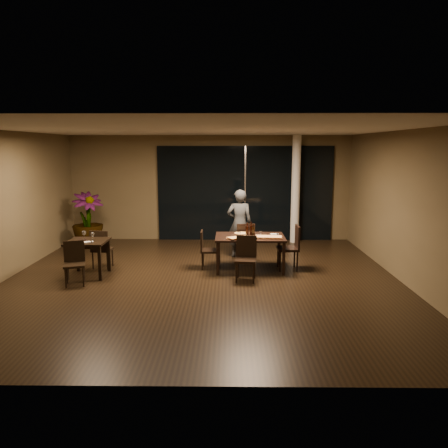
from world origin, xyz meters
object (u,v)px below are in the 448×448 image
chair_side_far (101,247)px  bottle_b (254,230)px  main_table (250,239)px  bottle_a (247,229)px  chair_main_far (245,240)px  chair_main_near (246,256)px  chair_main_left (206,247)px  side_table (88,247)px  bottle_c (251,229)px  chair_main_right (292,245)px  diner (239,223)px  chair_side_near (74,260)px  potted_plant (88,220)px

chair_side_far → bottle_b: (3.37, 0.00, 0.39)m
main_table → bottle_a: size_ratio=5.01×
bottle_a → bottle_b: bearing=12.8°
bottle_b → chair_main_far: bearing=103.5°
chair_side_far → bottle_b: bottle_b is taller
chair_main_near → chair_main_left: size_ratio=1.06×
chair_main_near → bottle_b: 0.90m
side_table → chair_main_left: bearing=13.5°
bottle_c → chair_main_left: bearing=-178.7°
side_table → bottle_c: bearing=10.1°
chair_main_far → chair_main_right: chair_main_right is taller
chair_main_left → chair_main_right: bearing=-92.1°
chair_main_right → bottle_c: size_ratio=3.32×
chair_main_far → bottle_a: size_ratio=3.06×
chair_main_left → diner: size_ratio=0.51×
diner → bottle_b: bearing=103.2°
bottle_b → diner: bearing=104.7°
diner → side_table: bearing=25.6°
chair_main_left → bottle_a: bottle_a is taller
chair_main_left → chair_side_far: 2.33m
side_table → chair_main_right: (4.32, 0.52, -0.07)m
chair_side_near → side_table: bearing=65.1°
potted_plant → bottle_a: 4.73m
chair_side_far → diner: (3.08, 1.09, 0.35)m
side_table → bottle_c: bottle_c is taller
chair_side_near → bottle_c: bottle_c is taller
main_table → side_table: bearing=-171.6°
chair_main_near → chair_side_far: chair_main_near is taller
main_table → chair_main_left: bearing=174.8°
side_table → diner: bearing=27.0°
chair_main_right → chair_side_far: (-4.21, 0.02, -0.06)m
potted_plant → bottle_c: bearing=-25.9°
chair_side_near → chair_side_far: bearing=63.5°
chair_side_near → chair_main_far: bearing=11.1°
chair_main_far → bottle_b: size_ratio=3.57×
diner → bottle_b: (0.28, -1.08, 0.05)m
chair_main_right → chair_side_far: 4.21m
chair_side_far → chair_side_near: (-0.20, -1.11, -0.01)m
bottle_a → side_table: bearing=-171.3°
chair_side_far → main_table: bearing=-176.1°
side_table → bottle_b: 3.53m
chair_main_right → diner: (-1.12, 1.11, 0.28)m
chair_main_right → chair_side_near: chair_main_right is taller
main_table → chair_side_far: bearing=179.3°
chair_side_near → bottle_b: bottle_b is taller
chair_side_near → bottle_a: bottle_a is taller
chair_main_left → bottle_c: 1.07m
chair_main_left → bottle_a: (0.89, -0.07, 0.43)m
potted_plant → bottle_b: bearing=-26.3°
main_table → chair_main_right: bearing=1.5°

